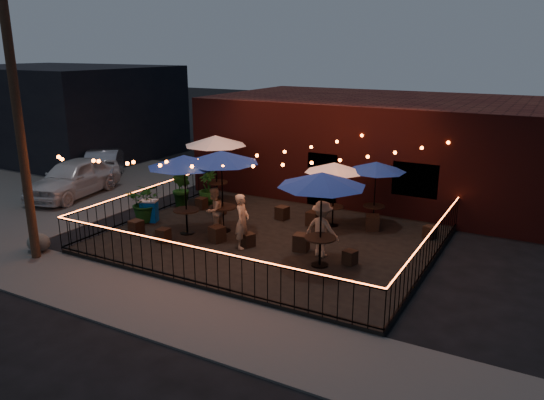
{
  "coord_description": "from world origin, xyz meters",
  "views": [
    {
      "loc": [
        7.8,
        -12.0,
        6.04
      ],
      "look_at": [
        -0.35,
        2.72,
        1.17
      ],
      "focal_mm": 35.0,
      "sensor_mm": 36.0,
      "label": 1
    }
  ],
  "objects_px": {
    "cafe_table_1": "(215,141)",
    "boulder": "(39,243)",
    "utility_pole": "(19,124)",
    "cafe_table_4": "(322,181)",
    "cooler": "(149,211)",
    "cafe_table_0": "(184,162)",
    "cafe_table_5": "(376,167)",
    "cafe_table_3": "(334,168)",
    "cafe_table_2": "(221,158)"
  },
  "relations": [
    {
      "from": "cafe_table_1",
      "to": "boulder",
      "type": "bearing_deg",
      "value": -106.07
    },
    {
      "from": "utility_pole",
      "to": "cafe_table_4",
      "type": "distance_m",
      "value": 8.49
    },
    {
      "from": "cafe_table_1",
      "to": "cooler",
      "type": "bearing_deg",
      "value": -102.62
    },
    {
      "from": "cafe_table_0",
      "to": "cafe_table_5",
      "type": "height_order",
      "value": "cafe_table_0"
    },
    {
      "from": "cafe_table_1",
      "to": "cooler",
      "type": "distance_m",
      "value": 3.79
    },
    {
      "from": "cafe_table_3",
      "to": "cafe_table_4",
      "type": "bearing_deg",
      "value": -73.05
    },
    {
      "from": "boulder",
      "to": "cooler",
      "type": "bearing_deg",
      "value": 71.02
    },
    {
      "from": "utility_pole",
      "to": "cafe_table_2",
      "type": "xyz_separation_m",
      "value": [
        3.71,
        4.38,
        -1.38
      ]
    },
    {
      "from": "cafe_table_2",
      "to": "cafe_table_3",
      "type": "distance_m",
      "value": 3.76
    },
    {
      "from": "cafe_table_5",
      "to": "cooler",
      "type": "relative_size",
      "value": 3.3
    },
    {
      "from": "cafe_table_2",
      "to": "cafe_table_1",
      "type": "bearing_deg",
      "value": 128.03
    },
    {
      "from": "cafe_table_4",
      "to": "boulder",
      "type": "bearing_deg",
      "value": -160.15
    },
    {
      "from": "cafe_table_3",
      "to": "cafe_table_5",
      "type": "distance_m",
      "value": 1.41
    },
    {
      "from": "utility_pole",
      "to": "boulder",
      "type": "height_order",
      "value": "utility_pole"
    },
    {
      "from": "cafe_table_1",
      "to": "cafe_table_3",
      "type": "distance_m",
      "value": 5.11
    },
    {
      "from": "cafe_table_4",
      "to": "boulder",
      "type": "xyz_separation_m",
      "value": [
        -8.04,
        -2.9,
        -2.28
      ]
    },
    {
      "from": "cooler",
      "to": "cafe_table_2",
      "type": "bearing_deg",
      "value": -13.07
    },
    {
      "from": "cafe_table_0",
      "to": "cafe_table_3",
      "type": "height_order",
      "value": "cafe_table_0"
    },
    {
      "from": "utility_pole",
      "to": "cafe_table_0",
      "type": "distance_m",
      "value": 4.81
    },
    {
      "from": "cafe_table_4",
      "to": "boulder",
      "type": "relative_size",
      "value": 3.41
    },
    {
      "from": "cafe_table_0",
      "to": "cafe_table_5",
      "type": "distance_m",
      "value": 6.33
    },
    {
      "from": "cafe_table_0",
      "to": "cafe_table_3",
      "type": "bearing_deg",
      "value": 38.09
    },
    {
      "from": "boulder",
      "to": "utility_pole",
      "type": "bearing_deg",
      "value": -47.99
    },
    {
      "from": "cafe_table_2",
      "to": "boulder",
      "type": "distance_m",
      "value": 6.15
    },
    {
      "from": "utility_pole",
      "to": "cafe_table_0",
      "type": "relative_size",
      "value": 2.6
    },
    {
      "from": "cafe_table_4",
      "to": "cafe_table_5",
      "type": "bearing_deg",
      "value": 87.71
    },
    {
      "from": "cooler",
      "to": "utility_pole",
      "type": "bearing_deg",
      "value": -124.42
    },
    {
      "from": "cafe_table_2",
      "to": "cafe_table_3",
      "type": "height_order",
      "value": "cafe_table_2"
    },
    {
      "from": "cafe_table_5",
      "to": "boulder",
      "type": "relative_size",
      "value": 3.14
    },
    {
      "from": "utility_pole",
      "to": "cafe_table_1",
      "type": "height_order",
      "value": "utility_pole"
    },
    {
      "from": "cafe_table_1",
      "to": "cafe_table_0",
      "type": "bearing_deg",
      "value": -70.8
    },
    {
      "from": "cafe_table_3",
      "to": "boulder",
      "type": "height_order",
      "value": "cafe_table_3"
    },
    {
      "from": "cafe_table_2",
      "to": "cafe_table_5",
      "type": "bearing_deg",
      "value": 35.98
    },
    {
      "from": "cafe_table_1",
      "to": "cafe_table_2",
      "type": "xyz_separation_m",
      "value": [
        2.11,
        -2.7,
        0.05
      ]
    },
    {
      "from": "boulder",
      "to": "cafe_table_0",
      "type": "bearing_deg",
      "value": 45.91
    },
    {
      "from": "cafe_table_2",
      "to": "cooler",
      "type": "xyz_separation_m",
      "value": [
        -2.81,
        -0.42,
        -2.08
      ]
    },
    {
      "from": "cooler",
      "to": "boulder",
      "type": "distance_m",
      "value": 3.8
    },
    {
      "from": "cafe_table_5",
      "to": "cafe_table_2",
      "type": "bearing_deg",
      "value": -144.02
    },
    {
      "from": "cafe_table_1",
      "to": "cafe_table_5",
      "type": "xyz_separation_m",
      "value": [
        6.27,
        0.32,
        -0.4
      ]
    },
    {
      "from": "cafe_table_4",
      "to": "boulder",
      "type": "height_order",
      "value": "cafe_table_4"
    },
    {
      "from": "cafe_table_3",
      "to": "boulder",
      "type": "relative_size",
      "value": 2.85
    },
    {
      "from": "cafe_table_0",
      "to": "cafe_table_4",
      "type": "bearing_deg",
      "value": -3.97
    },
    {
      "from": "cafe_table_3",
      "to": "cafe_table_2",
      "type": "bearing_deg",
      "value": -142.6
    },
    {
      "from": "cafe_table_5",
      "to": "cooler",
      "type": "distance_m",
      "value": 7.95
    },
    {
      "from": "utility_pole",
      "to": "cooler",
      "type": "bearing_deg",
      "value": 77.19
    },
    {
      "from": "cafe_table_1",
      "to": "cafe_table_5",
      "type": "relative_size",
      "value": 1.19
    },
    {
      "from": "cafe_table_3",
      "to": "cafe_table_1",
      "type": "bearing_deg",
      "value": 175.09
    },
    {
      "from": "cafe_table_2",
      "to": "cafe_table_3",
      "type": "bearing_deg",
      "value": 37.4
    },
    {
      "from": "utility_pole",
      "to": "cafe_table_4",
      "type": "bearing_deg",
      "value": 23.01
    },
    {
      "from": "utility_pole",
      "to": "cafe_table_3",
      "type": "height_order",
      "value": "utility_pole"
    }
  ]
}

